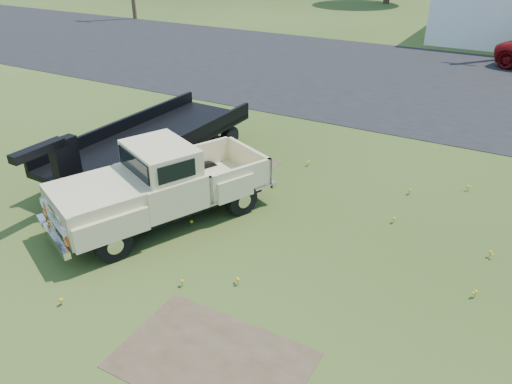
% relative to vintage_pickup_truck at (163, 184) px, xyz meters
% --- Properties ---
extents(ground, '(140.00, 140.00, 0.00)m').
position_rel_vintage_pickup_truck_xyz_m(ground, '(1.84, -0.09, -0.95)').
color(ground, '#2C4115').
rests_on(ground, ground).
extents(asphalt_lot, '(90.00, 14.00, 0.02)m').
position_rel_vintage_pickup_truck_xyz_m(asphalt_lot, '(1.84, 14.91, -0.95)').
color(asphalt_lot, black).
rests_on(asphalt_lot, ground).
extents(dirt_patch_a, '(3.00, 2.00, 0.01)m').
position_rel_vintage_pickup_truck_xyz_m(dirt_patch_a, '(3.34, -3.09, -0.95)').
color(dirt_patch_a, '#473526').
rests_on(dirt_patch_a, ground).
extents(dirt_patch_b, '(2.20, 1.60, 0.01)m').
position_rel_vintage_pickup_truck_xyz_m(dirt_patch_b, '(-0.16, 3.41, -0.95)').
color(dirt_patch_b, '#473526').
rests_on(dirt_patch_b, ground).
extents(vintage_pickup_truck, '(4.03, 5.60, 1.90)m').
position_rel_vintage_pickup_truck_xyz_m(vintage_pickup_truck, '(0.00, 0.00, 0.00)').
color(vintage_pickup_truck, '#CFBE8B').
rests_on(vintage_pickup_truck, ground).
extents(flatbed_trailer, '(2.63, 7.13, 1.92)m').
position_rel_vintage_pickup_truck_xyz_m(flatbed_trailer, '(-2.11, 2.14, 0.01)').
color(flatbed_trailer, black).
rests_on(flatbed_trailer, ground).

